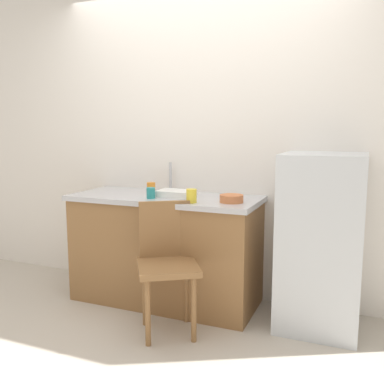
# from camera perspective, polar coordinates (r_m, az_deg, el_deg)

# --- Properties ---
(ground_plane) EXTENTS (8.00, 8.00, 0.00)m
(ground_plane) POSITION_cam_1_polar(r_m,az_deg,el_deg) (2.98, -5.51, -19.37)
(ground_plane) COLOR #BCB2A3
(back_wall) EXTENTS (4.80, 0.10, 2.66)m
(back_wall) POSITION_cam_1_polar(r_m,az_deg,el_deg) (3.55, 1.81, 7.52)
(back_wall) COLOR white
(back_wall) RESTS_ON ground_plane
(cabinet_base) EXTENTS (1.46, 0.60, 0.83)m
(cabinet_base) POSITION_cam_1_polar(r_m,az_deg,el_deg) (3.45, -3.56, -7.96)
(cabinet_base) COLOR olive
(cabinet_base) RESTS_ON ground_plane
(countertop) EXTENTS (1.50, 0.64, 0.04)m
(countertop) POSITION_cam_1_polar(r_m,az_deg,el_deg) (3.35, -3.63, -0.82)
(countertop) COLOR #B7B7BC
(countertop) RESTS_ON cabinet_base
(faucet) EXTENTS (0.02, 0.02, 0.24)m
(faucet) POSITION_cam_1_polar(r_m,az_deg,el_deg) (3.58, -2.92, 2.08)
(faucet) COLOR #B7B7BC
(faucet) RESTS_ON countertop
(refrigerator) EXTENTS (0.55, 0.57, 1.23)m
(refrigerator) POSITION_cam_1_polar(r_m,az_deg,el_deg) (3.09, 17.00, -6.42)
(refrigerator) COLOR silver
(refrigerator) RESTS_ON ground_plane
(chair) EXTENTS (0.55, 0.55, 0.89)m
(chair) POSITION_cam_1_polar(r_m,az_deg,el_deg) (2.94, -3.41, -9.17)
(chair) COLOR olive
(chair) RESTS_ON ground_plane
(dish_tray) EXTENTS (0.28, 0.20, 0.05)m
(dish_tray) POSITION_cam_1_polar(r_m,az_deg,el_deg) (3.28, -2.18, -0.21)
(dish_tray) COLOR white
(dish_tray) RESTS_ON countertop
(terracotta_bowl) EXTENTS (0.17, 0.17, 0.06)m
(terracotta_bowl) POSITION_cam_1_polar(r_m,az_deg,el_deg) (3.04, 5.36, -0.89)
(terracotta_bowl) COLOR #C67042
(terracotta_bowl) RESTS_ON countertop
(cup_orange) EXTENTS (0.07, 0.07, 0.08)m
(cup_orange) POSITION_cam_1_polar(r_m,az_deg,el_deg) (3.55, -5.55, 0.66)
(cup_orange) COLOR orange
(cup_orange) RESTS_ON countertop
(cup_yellow) EXTENTS (0.08, 0.08, 0.10)m
(cup_yellow) POSITION_cam_1_polar(r_m,az_deg,el_deg) (3.01, -0.07, -0.53)
(cup_yellow) COLOR yellow
(cup_yellow) RESTS_ON countertop
(cup_teal) EXTENTS (0.07, 0.07, 0.08)m
(cup_teal) POSITION_cam_1_polar(r_m,az_deg,el_deg) (3.21, -5.59, -0.14)
(cup_teal) COLOR teal
(cup_teal) RESTS_ON countertop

